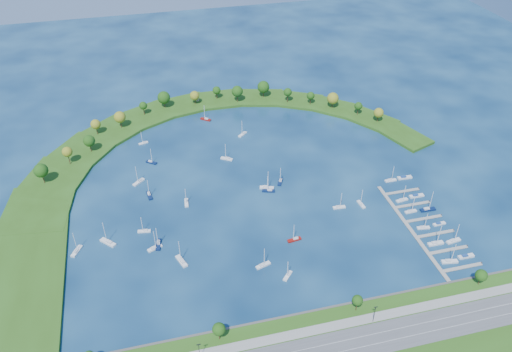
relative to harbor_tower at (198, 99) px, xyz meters
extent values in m
plane|color=#071E40|center=(14.52, -118.11, -4.09)|extent=(700.00, 700.00, 0.00)
cube|color=#474442|center=(14.52, -220.61, -3.19)|extent=(420.00, 1.20, 1.80)
cube|color=#515154|center=(14.52, -242.11, -2.43)|extent=(420.00, 16.00, 0.12)
cube|color=gray|center=(14.52, -231.11, -2.43)|extent=(420.00, 5.00, 0.12)
cube|color=silver|center=(14.52, -239.61, -2.36)|extent=(420.00, 0.15, 0.02)
cylinder|color=#382314|center=(-25.48, -225.11, 0.13)|extent=(0.56, 0.56, 5.25)
sphere|color=#184310|center=(-25.48, -225.11, 3.96)|extent=(6.00, 6.00, 6.00)
cylinder|color=#382314|center=(39.52, -225.11, 0.31)|extent=(0.56, 0.56, 5.60)
sphere|color=#184310|center=(39.52, -225.11, 4.15)|extent=(5.20, 5.20, 5.20)
cylinder|color=#382314|center=(104.52, -225.11, -0.04)|extent=(0.56, 0.56, 4.90)
sphere|color=#184310|center=(104.52, -225.11, 3.61)|extent=(6.00, 6.00, 6.00)
cylinder|color=black|center=(-35.48, -233.11, 2.51)|extent=(0.24, 0.24, 10.00)
cylinder|color=black|center=(44.52, -233.11, 2.51)|extent=(0.24, 0.24, 10.00)
cube|color=#2B4E14|center=(-112.23, -110.29, -3.09)|extent=(43.73, 48.72, 2.00)
cube|color=#2B4E14|center=(-104.31, -80.53, -3.09)|extent=(50.23, 54.30, 2.00)
cube|color=#2B4E14|center=(-89.51, -53.53, -3.09)|extent=(54.07, 56.09, 2.00)
cube|color=#2B4E14|center=(-68.69, -30.84, -3.09)|extent=(55.20, 54.07, 2.00)
cube|color=#2B4E14|center=(-43.05, -13.78, -3.09)|extent=(53.65, 48.47, 2.00)
cube|color=#2B4E14|center=(-14.08, -3.34, -3.09)|extent=(49.62, 39.75, 2.00)
cube|color=#2B4E14|center=(16.55, -0.12, -3.09)|extent=(44.32, 29.96, 2.00)
cube|color=#2B4E14|center=(47.06, -4.31, -3.09)|extent=(49.49, 38.05, 2.00)
cube|color=#2B4E14|center=(75.69, -15.67, -3.09)|extent=(51.13, 44.12, 2.00)
cube|color=#2B4E14|center=(100.77, -33.53, -3.09)|extent=(49.19, 47.96, 2.00)
cube|color=#2B4E14|center=(120.86, -56.87, -3.09)|extent=(43.90, 49.49, 2.00)
cube|color=#2B4E14|center=(134.80, -84.33, -3.09)|extent=(35.67, 48.74, 2.00)
cube|color=#2B4E14|center=(-112.23, -165.70, -3.14)|extent=(36.00, 130.81, 1.90)
cylinder|color=#382314|center=(-110.01, -85.13, 1.80)|extent=(0.56, 0.56, 7.79)
sphere|color=#184310|center=(-110.01, -85.13, 7.47)|extent=(8.84, 8.84, 8.84)
cylinder|color=#382314|center=(-95.32, -66.96, 1.90)|extent=(0.56, 0.56, 7.99)
sphere|color=olive|center=(-95.32, -66.96, 7.26)|extent=(6.80, 6.80, 6.80)
cylinder|color=#382314|center=(-81.84, -55.22, 1.41)|extent=(0.56, 0.56, 7.00)
sphere|color=#184310|center=(-81.84, -55.22, 6.50)|extent=(7.93, 7.93, 7.93)
cylinder|color=#382314|center=(-77.76, -32.66, 1.20)|extent=(0.56, 0.56, 6.60)
sphere|color=olive|center=(-77.76, -32.66, 5.93)|extent=(7.16, 7.16, 7.16)
cylinder|color=#382314|center=(-60.67, -27.55, 1.43)|extent=(0.56, 0.56, 7.05)
sphere|color=olive|center=(-60.67, -27.55, 6.65)|extent=(8.45, 8.45, 8.45)
cylinder|color=#382314|center=(-43.01, -12.14, 1.18)|extent=(0.56, 0.56, 6.55)
sphere|color=#184310|center=(-43.01, -12.14, 5.66)|extent=(6.03, 6.03, 6.03)
cylinder|color=#382314|center=(-26.61, -4.58, 1.28)|extent=(0.56, 0.56, 6.75)
sphere|color=#184310|center=(-26.61, -4.58, 6.61)|extent=(9.78, 9.78, 9.78)
cylinder|color=#382314|center=(-2.70, -4.34, 0.77)|extent=(0.56, 0.56, 5.72)
sphere|color=olive|center=(-2.70, -4.34, 5.11)|extent=(7.41, 7.41, 7.41)
cylinder|color=#382314|center=(15.69, 0.41, 0.91)|extent=(0.56, 0.56, 6.00)
sphere|color=#184310|center=(15.69, 0.41, 5.19)|extent=(6.42, 6.42, 6.42)
cylinder|color=#382314|center=(30.56, -9.13, 1.63)|extent=(0.56, 0.56, 7.45)
sphere|color=#184310|center=(30.56, -9.13, 7.13)|extent=(8.86, 8.86, 8.86)
cylinder|color=#382314|center=(52.67, -6.04, 1.39)|extent=(0.56, 0.56, 6.97)
sphere|color=#184310|center=(52.67, -6.04, 6.81)|extent=(9.68, 9.68, 9.68)
cylinder|color=#382314|center=(68.94, -19.37, 1.65)|extent=(0.56, 0.56, 7.48)
sphere|color=#184310|center=(68.94, -19.37, 6.70)|extent=(6.54, 6.54, 6.54)
cylinder|color=#382314|center=(85.44, -26.96, 0.98)|extent=(0.56, 0.56, 6.15)
sphere|color=#184310|center=(85.44, -26.96, 5.28)|extent=(6.15, 6.15, 6.15)
cylinder|color=#382314|center=(100.09, -36.80, 1.07)|extent=(0.56, 0.56, 6.32)
sphere|color=olive|center=(100.09, -36.80, 6.05)|extent=(9.09, 9.09, 9.09)
cylinder|color=#382314|center=(114.86, -51.96, 1.06)|extent=(0.56, 0.56, 6.31)
sphere|color=#184310|center=(114.86, -51.96, 5.42)|extent=(6.00, 6.00, 6.00)
cylinder|color=#382314|center=(125.04, -65.63, 0.94)|extent=(0.56, 0.56, 6.07)
sphere|color=olive|center=(125.04, -65.63, 5.45)|extent=(7.39, 7.39, 7.39)
cylinder|color=gray|center=(0.00, 0.00, -0.20)|extent=(2.20, 2.20, 3.78)
cylinder|color=gray|center=(0.00, 0.00, 1.84)|extent=(2.60, 2.60, 0.30)
cube|color=gray|center=(92.52, -179.11, -3.74)|extent=(2.20, 82.00, 0.40)
cube|color=gray|center=(104.62, -212.11, -3.74)|extent=(22.00, 2.00, 0.40)
cylinder|color=#382314|center=(115.52, -212.11, -3.49)|extent=(0.36, 0.36, 1.60)
cube|color=gray|center=(104.62, -198.91, -3.74)|extent=(22.00, 2.00, 0.40)
cylinder|color=#382314|center=(115.52, -198.91, -3.49)|extent=(0.36, 0.36, 1.60)
cube|color=gray|center=(104.62, -185.71, -3.74)|extent=(22.00, 2.00, 0.40)
cylinder|color=#382314|center=(115.52, -185.71, -3.49)|extent=(0.36, 0.36, 1.60)
cube|color=gray|center=(104.62, -172.51, -3.74)|extent=(22.00, 2.00, 0.40)
cylinder|color=#382314|center=(115.52, -172.51, -3.49)|extent=(0.36, 0.36, 1.60)
cube|color=gray|center=(104.62, -159.31, -3.74)|extent=(22.00, 2.00, 0.40)
cylinder|color=#382314|center=(115.52, -159.31, -3.49)|extent=(0.36, 0.36, 1.60)
cube|color=gray|center=(104.62, -146.11, -3.74)|extent=(22.00, 2.00, 0.40)
cylinder|color=#382314|center=(115.52, -146.11, -3.49)|extent=(0.36, 0.36, 1.60)
cube|color=silver|center=(6.39, -84.44, -3.60)|extent=(8.17, 6.38, 0.99)
cube|color=silver|center=(7.08, -84.89, -2.76)|extent=(3.29, 2.91, 0.69)
cylinder|color=silver|center=(5.83, -84.09, 2.45)|extent=(0.32, 0.32, 11.11)
cube|color=#0A1B43|center=(-43.19, -76.33, -3.63)|extent=(7.50, 6.33, 0.93)
cube|color=silver|center=(-43.81, -75.87, -2.84)|extent=(3.07, 2.83, 0.65)
cylinder|color=silver|center=(-42.69, -76.70, 2.05)|extent=(0.32, 0.32, 10.43)
cube|color=#0A1B43|center=(34.12, -118.26, -3.62)|extent=(5.57, 8.02, 0.95)
cube|color=silver|center=(34.48, -117.56, -2.82)|extent=(2.64, 3.16, 0.66)
cylinder|color=silver|center=(33.83, -118.82, 2.17)|extent=(0.32, 0.32, 10.64)
cube|color=silver|center=(-26.44, -124.62, -3.63)|extent=(2.89, 7.86, 0.92)
cube|color=silver|center=(-26.37, -123.85, -2.85)|extent=(1.76, 2.82, 0.65)
cylinder|color=silver|center=(-26.50, -125.23, 2.02)|extent=(0.32, 0.32, 10.38)
cube|color=silver|center=(23.84, -56.34, -3.60)|extent=(7.61, 7.18, 0.98)
cube|color=silver|center=(24.45, -55.80, -2.77)|extent=(3.20, 3.11, 0.69)
cylinder|color=silver|center=(23.35, -56.78, 2.41)|extent=(0.32, 0.32, 11.04)
cube|color=silver|center=(74.52, -151.70, -3.64)|extent=(2.82, 7.66, 0.90)
cube|color=silver|center=(74.59, -152.45, -2.88)|extent=(1.72, 2.75, 0.63)
cylinder|color=silver|center=(74.46, -151.11, 1.86)|extent=(0.32, 0.32, 10.11)
cube|color=silver|center=(60.83, -151.05, -3.64)|extent=(7.64, 2.51, 0.90)
cube|color=silver|center=(60.08, -151.01, -2.87)|extent=(2.71, 1.62, 0.63)
cylinder|color=silver|center=(61.43, -151.08, 1.90)|extent=(0.32, 0.32, 10.18)
cube|color=silver|center=(-72.63, -148.54, -3.50)|extent=(8.88, 9.16, 1.20)
cube|color=silver|center=(-71.94, -149.27, -2.48)|extent=(3.82, 3.88, 0.84)
cylinder|color=silver|center=(-73.18, -147.96, 3.83)|extent=(0.32, 0.32, 13.45)
cube|color=silver|center=(15.25, -195.69, -3.65)|extent=(6.48, 6.91, 0.89)
cube|color=silver|center=(15.74, -195.14, -2.89)|extent=(2.81, 2.90, 0.62)
cylinder|color=silver|center=(14.85, -196.14, 1.80)|extent=(0.32, 0.32, 10.00)
cube|color=#0A1B43|center=(-46.10, -156.86, -3.57)|extent=(3.93, 9.07, 1.05)
cube|color=silver|center=(-45.95, -155.99, -2.67)|extent=(2.22, 3.32, 0.74)
cylinder|color=silver|center=(-46.22, -157.55, 2.88)|extent=(0.32, 0.32, 11.84)
cube|color=maroon|center=(1.54, -28.11, -3.60)|extent=(7.95, 6.93, 0.99)
cube|color=silver|center=(2.20, -28.62, -2.75)|extent=(3.28, 3.06, 0.70)
cylinder|color=silver|center=(1.02, -27.70, 2.49)|extent=(0.32, 0.32, 11.18)
cube|color=silver|center=(-52.86, -143.95, -3.66)|extent=(7.43, 3.15, 0.86)
cube|color=silver|center=(-52.15, -144.06, -2.93)|extent=(2.71, 1.80, 0.60)
cylinder|color=silver|center=(-53.43, -143.85, 1.63)|extent=(0.32, 0.32, 9.72)
cube|color=#0A1B43|center=(24.35, -125.45, -3.62)|extent=(8.17, 4.46, 0.94)
cube|color=silver|center=(25.10, -125.68, -2.82)|extent=(3.09, 2.30, 0.66)
cylinder|color=silver|center=(23.75, -125.26, 2.16)|extent=(0.32, 0.32, 10.63)
cube|color=maroon|center=(26.54, -171.17, -3.63)|extent=(8.03, 3.25, 0.94)
cube|color=silver|center=(27.31, -171.07, -2.83)|extent=(2.92, 1.89, 0.66)
cylinder|color=silver|center=(25.92, -171.26, 2.11)|extent=(0.32, 0.32, 10.54)
cube|color=silver|center=(-48.26, -159.07, -3.60)|extent=(8.44, 5.26, 0.98)
cube|color=silver|center=(-49.02, -159.38, -2.77)|extent=(3.26, 2.58, 0.69)
cylinder|color=silver|center=(-47.66, -158.82, 2.41)|extent=(0.32, 0.32, 11.05)
cube|color=#0A1B43|center=(-47.44, -112.16, -3.58)|extent=(3.54, 8.77, 1.02)
cube|color=silver|center=(-47.56, -111.31, -2.71)|extent=(2.07, 3.19, 0.72)
cylinder|color=silver|center=(-47.35, -112.83, 2.68)|extent=(0.32, 0.32, 11.51)
cube|color=silver|center=(5.04, -185.61, -3.61)|extent=(8.45, 4.69, 0.98)
cube|color=silver|center=(4.26, -185.86, -2.77)|extent=(3.20, 2.40, 0.68)
cylinder|color=silver|center=(5.66, -185.41, 2.38)|extent=(0.32, 0.32, 10.99)
cube|color=silver|center=(24.18, -122.15, -3.57)|extent=(9.06, 5.24, 1.05)
cube|color=silver|center=(23.36, -121.86, -2.68)|extent=(3.46, 2.64, 0.73)
cylinder|color=silver|center=(24.84, -122.38, 2.86)|extent=(0.32, 0.32, 11.81)
cube|color=silver|center=(-46.76, -50.46, -3.70)|extent=(6.86, 3.51, 0.79)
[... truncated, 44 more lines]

